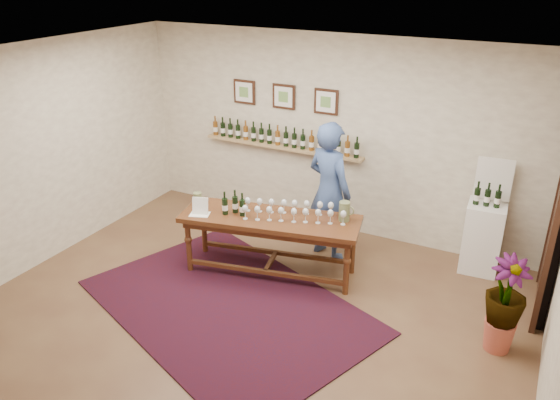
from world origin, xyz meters
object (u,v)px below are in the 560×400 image
at_px(tasting_table, 270,225).
at_px(person, 329,191).
at_px(display_pedestal, 482,237).
at_px(potted_plant, 504,305).

relative_size(tasting_table, person, 1.24).
xyz_separation_m(tasting_table, display_pedestal, (2.35, 1.29, -0.21)).
relative_size(display_pedestal, potted_plant, 1.00).
distance_m(tasting_table, display_pedestal, 2.69).
bearing_deg(tasting_table, person, 46.02).
distance_m(display_pedestal, person, 2.02).
xyz_separation_m(display_pedestal, potted_plant, (0.43, -1.55, 0.08)).
distance_m(potted_plant, person, 2.55).
height_order(tasting_table, display_pedestal, display_pedestal).
height_order(display_pedestal, person, person).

